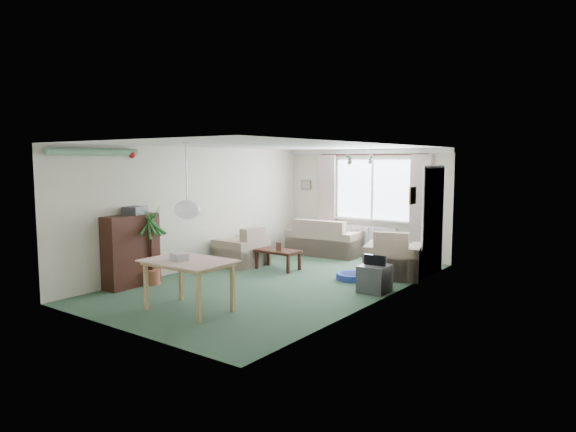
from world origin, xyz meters
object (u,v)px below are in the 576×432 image
Objects in this scene: coffee_table at (278,260)px; dining_table at (189,286)px; bookshelf at (131,251)px; pet_bed at (352,276)px; houseplant at (151,245)px; tv_cube at (375,279)px; armchair_left at (241,246)px; armchair_corner at (393,253)px; sofa at (325,237)px.

dining_table reaches higher than coffee_table.
pet_bed is (2.82, 2.65, -0.55)m from bookshelf.
houseplant is 1.87m from dining_table.
tv_cube is (3.54, 2.11, -0.39)m from bookshelf.
dining_table is at bearing -15.79° from bookshelf.
bookshelf is at bearing -151.85° from tv_cube.
houseplant is (0.19, 0.28, 0.08)m from bookshelf.
armchair_left is at bearing -172.30° from coffee_table.
houseplant is 2.37× the size of pet_bed.
pet_bed is (1.62, 0.10, -0.14)m from coffee_table.
pet_bed is at bearing 73.23° from dining_table.
armchair_left is 2.51m from pet_bed.
dining_table is (1.70, -0.71, -0.33)m from houseplant.
armchair_corner is 0.80× the size of bookshelf.
armchair_corner is 4.01m from dining_table.
armchair_corner reaches higher than sofa.
armchair_left is 3.26m from dining_table.
coffee_table is 0.71× the size of bookshelf.
armchair_left is at bearing 171.59° from tv_cube.
pet_bed is (2.48, 0.22, -0.34)m from armchair_left.
sofa reaches higher than tv_cube.
dining_table is at bearing -106.77° from pet_bed.
armchair_corner is 4.36m from houseplant.
coffee_table is at bearing 1.83° from armchair_corner.
dining_table reaches higher than pet_bed.
sofa is at bearing 161.30° from armchair_left.
sofa is 3.40m from tv_cube.
armchair_corner is 2.25m from coffee_table.
bookshelf reaches higher than tv_cube.
armchair_left is at bearing 86.02° from houseplant.
sofa reaches higher than coffee_table.
bookshelf reaches higher than coffee_table.
pet_bed is at bearing 40.43° from bookshelf.
bookshelf reaches higher than armchair_left.
coffee_table is at bearing 99.43° from armchair_left.
bookshelf reaches higher than armchair_corner.
tv_cube is 0.83× the size of pet_bed.
armchair_left reaches higher than tv_cube.
armchair_left is at bearing -174.98° from pet_bed.
bookshelf is (-0.34, -2.43, 0.21)m from armchair_left.
pet_bed is at bearing 42.06° from houseplant.
armchair_corner is at bearing 108.09° from armchair_left.
pet_bed is (-0.72, 0.54, -0.16)m from tv_cube.
sofa is 2.18m from armchair_left.
bookshelf is 0.34m from houseplant.
armchair_left reaches higher than dining_table.
dining_table is at bearing -77.09° from coffee_table.
bookshelf is 1.07× the size of dining_table.
tv_cube is at bearing 28.64° from houseplant.
dining_table is 3.24m from pet_bed.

